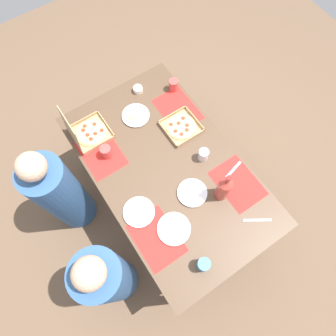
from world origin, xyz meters
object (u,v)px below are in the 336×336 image
Objects in this scene: plate_far_right at (192,193)px; diner_left_seat at (108,278)px; condiment_bowl at (138,89)px; plate_near_right at (135,115)px; cup_clear_left at (173,85)px; soda_bottle at (224,188)px; cup_spare at (106,152)px; cup_clear_right at (203,265)px; plate_middle at (174,229)px; cup_dark at (203,155)px; plate_far_left at (139,212)px; diner_right_seat at (61,194)px; pizza_box_corner_left at (87,132)px; pizza_box_corner_right at (181,127)px.

plate_far_right is 0.18× the size of diner_left_seat.
plate_far_right is at bearing 171.31° from condiment_bowl.
plate_near_right is 0.39m from cup_clear_left.
soda_bottle is 0.85m from cup_spare.
plate_far_right is 0.94m from condiment_bowl.
cup_clear_right is 1.35m from cup_clear_left.
cup_clear_right reaches higher than plate_middle.
cup_spare is at bearing -32.50° from diner_left_seat.
condiment_bowl is at bearing -15.10° from cup_clear_right.
cup_dark is 0.91× the size of cup_clear_right.
plate_middle is 0.55m from cup_dark.
cup_dark is 0.68m from cup_spare.
plate_far_left is at bearing 16.46° from cup_clear_right.
soda_bottle reaches higher than plate_near_right.
diner_right_seat is (0.74, 0.54, -0.25)m from plate_middle.
plate_near_right is at bearing 143.32° from condiment_bowl.
plate_far_right is (-0.09, -0.37, 0.00)m from plate_far_left.
condiment_bowl is (1.04, 0.01, -0.11)m from soda_bottle.
cup_clear_left is at bearing -25.96° from plate_far_right.
pizza_box_corner_left is 0.70m from plate_far_left.
plate_middle is 0.68× the size of soda_bottle.
plate_far_left is 0.60m from cup_dark.
condiment_bowl is at bearing 59.90° from cup_clear_left.
soda_bottle is 0.49m from cup_clear_right.
plate_far_left and plate_middle have the same top height.
plate_near_right reaches higher than plate_far_right.
diner_right_seat is at bearing 81.61° from pizza_box_corner_right.
diner_right_seat reaches higher than pizza_box_corner_right.
cup_clear_left is at bearing -52.03° from diner_left_seat.
condiment_bowl is (0.93, -0.14, 0.01)m from plate_far_right.
diner_left_seat reaches higher than cup_spare.
plate_near_right is 2.17× the size of cup_dark.
pizza_box_corner_right is at bearing -118.47° from pizza_box_corner_left.
soda_bottle is (-0.58, 0.08, 0.12)m from pizza_box_corner_right.
cup_dark is 1.08m from diner_left_seat.
diner_left_seat reaches higher than condiment_bowl.
cup_clear_right is 1.21m from diner_right_seat.
condiment_bowl is 0.06× the size of diner_left_seat.
cup_clear_right is (-1.16, 0.22, 0.04)m from plate_near_right.
pizza_box_corner_right is 0.52m from plate_far_right.
plate_far_left is 1.03× the size of plate_far_right.
cup_spare is 0.87m from diner_left_seat.
cup_dark is 1.33× the size of condiment_bowl.
plate_far_right is at bearing -27.93° from cup_clear_right.
plate_far_left is 2.18× the size of cup_dark.
plate_near_right is 1.19m from diner_left_seat.
pizza_box_corner_right is at bearing -168.90° from condiment_bowl.
plate_middle is 2.18× the size of cup_spare.
soda_bottle is (-0.20, -0.53, 0.12)m from plate_far_left.
cup_clear_right reaches higher than plate_near_right.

